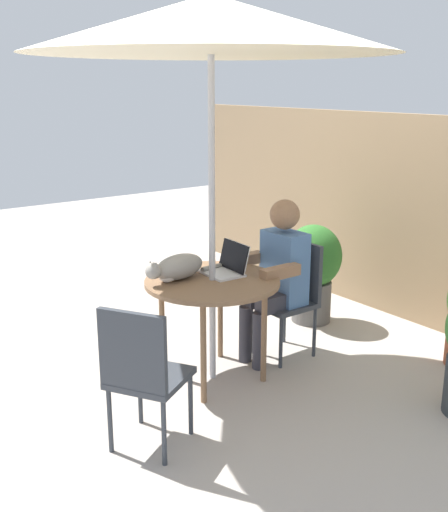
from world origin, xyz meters
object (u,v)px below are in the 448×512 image
patio_table (212,289)px  chair_empty (142,369)px  person_seated (277,272)px  cat (176,268)px  potted_plant_corner (313,267)px  patio_umbrella (211,25)px  chair_occupied (292,290)px  laptop (228,265)px

patio_table → chair_empty: bearing=-58.8°
person_seated → cat: person_seated is taller
patio_table → potted_plant_corner: 1.40m
patio_umbrella → cat: 1.57m
patio_table → chair_occupied: bearing=90.0°
patio_table → chair_occupied: 0.76m
patio_umbrella → chair_empty: bearing=-58.8°
cat → laptop: bearing=76.4°
person_seated → potted_plant_corner: size_ratio=1.41×
patio_table → potted_plant_corner: bearing=105.9°
patio_table → laptop: laptop is taller
chair_occupied → person_seated: (0.00, -0.16, 0.17)m
patio_umbrella → potted_plant_corner: 2.33m
cat → patio_umbrella: bearing=52.9°
chair_empty → laptop: size_ratio=2.78×
patio_table → person_seated: (0.00, 0.59, 0.02)m
laptop → chair_empty: bearing=-60.9°
chair_occupied → potted_plant_corner: bearing=122.8°
patio_umbrella → chair_empty: size_ratio=2.92×
laptop → cat: size_ratio=0.48×
chair_empty → cat: size_ratio=1.34×
chair_occupied → chair_empty: same height
chair_occupied → potted_plant_corner: chair_occupied is taller
patio_umbrella → laptop: bearing=107.8°
patio_table → potted_plant_corner: size_ratio=1.08×
patio_table → person_seated: size_ratio=0.76×
patio_umbrella → potted_plant_corner: patio_umbrella is taller
patio_umbrella → person_seated: patio_umbrella is taller
chair_empty → potted_plant_corner: bearing=112.3°
chair_empty → laptop: (-0.57, 1.02, 0.29)m
chair_empty → cat: cat is taller
chair_occupied → laptop: 0.64m
patio_umbrella → person_seated: bearing=90.0°
patio_table → patio_umbrella: bearing=0.0°
patio_table → chair_occupied: size_ratio=1.06×
chair_empty → cat: 0.97m
chair_empty → laptop: 1.20m
cat → potted_plant_corner: (-0.24, 1.53, -0.32)m
chair_occupied → person_seated: size_ratio=0.72×
chair_empty → patio_umbrella: bearing=121.2°
patio_umbrella → chair_occupied: size_ratio=2.92×
laptop → potted_plant_corner: bearing=105.6°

